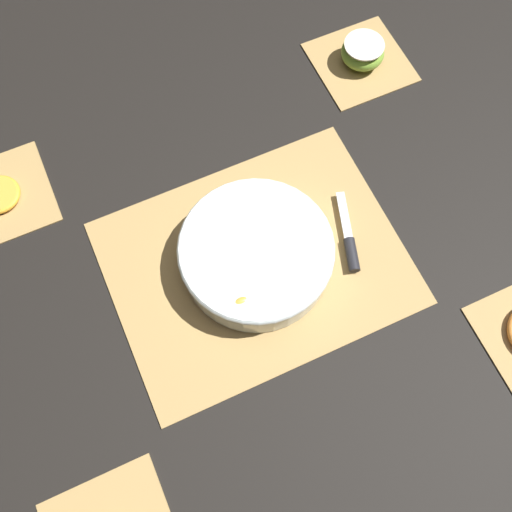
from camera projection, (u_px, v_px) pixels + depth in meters
name	position (u px, v px, depth m)	size (l,w,h in m)	color
ground_plane	(256.00, 263.00, 0.96)	(6.00, 6.00, 0.00)	black
bamboo_mat_center	(256.00, 263.00, 0.95)	(0.46, 0.36, 0.01)	#A8844C
coaster_mat_far_left	(0.00, 197.00, 1.00)	(0.17, 0.17, 0.01)	#A8844C
coaster_mat_far_right	(360.00, 62.00, 1.10)	(0.17, 0.17, 0.01)	#A8844C
fruit_salad_bowl	(256.00, 254.00, 0.92)	(0.24, 0.24, 0.06)	silver
paring_knife	(351.00, 251.00, 0.95)	(0.06, 0.14, 0.02)	silver
apple_half	(363.00, 52.00, 1.08)	(0.08, 0.08, 0.04)	#7FAD38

